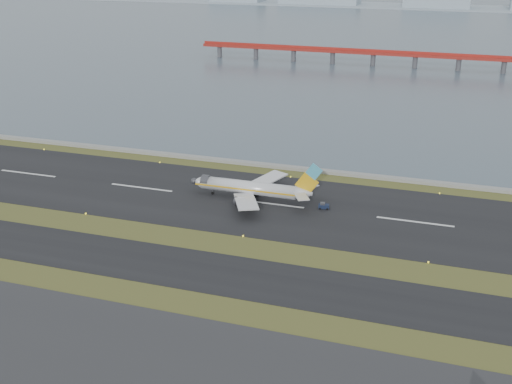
% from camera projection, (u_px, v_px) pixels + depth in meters
% --- Properties ---
extents(ground, '(1000.00, 1000.00, 0.00)m').
position_uv_depth(ground, '(233.00, 250.00, 153.38)').
color(ground, '#374A1A').
rests_on(ground, ground).
extents(taxiway_strip, '(1000.00, 18.00, 0.10)m').
position_uv_depth(taxiway_strip, '(214.00, 272.00, 142.76)').
color(taxiway_strip, black).
rests_on(taxiway_strip, ground).
extents(runway_strip, '(1000.00, 45.00, 0.10)m').
position_uv_depth(runway_strip, '(269.00, 204.00, 179.88)').
color(runway_strip, black).
rests_on(runway_strip, ground).
extents(seawall, '(1000.00, 2.50, 1.00)m').
position_uv_depth(seawall, '(297.00, 168.00, 206.24)').
color(seawall, gray).
rests_on(seawall, ground).
extents(bay_water, '(1400.00, 800.00, 1.30)m').
position_uv_depth(bay_water, '(413.00, 24.00, 559.99)').
color(bay_water, '#495868').
rests_on(bay_water, ground).
extents(red_pier, '(260.00, 5.00, 10.20)m').
position_uv_depth(red_pier, '(416.00, 56.00, 365.90)').
color(red_pier, '#A0231B').
rests_on(red_pier, ground).
extents(far_shoreline, '(1400.00, 80.00, 60.50)m').
position_uv_depth(far_shoreline, '(440.00, 2.00, 695.25)').
color(far_shoreline, '#9CACB8').
rests_on(far_shoreline, ground).
extents(airliner, '(38.52, 32.89, 12.80)m').
position_uv_depth(airliner, '(253.00, 188.00, 181.67)').
color(airliner, silver).
rests_on(airliner, ground).
extents(pushback_tug, '(3.11, 2.12, 1.84)m').
position_uv_depth(pushback_tug, '(324.00, 206.00, 176.18)').
color(pushback_tug, '#131D36').
rests_on(pushback_tug, ground).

